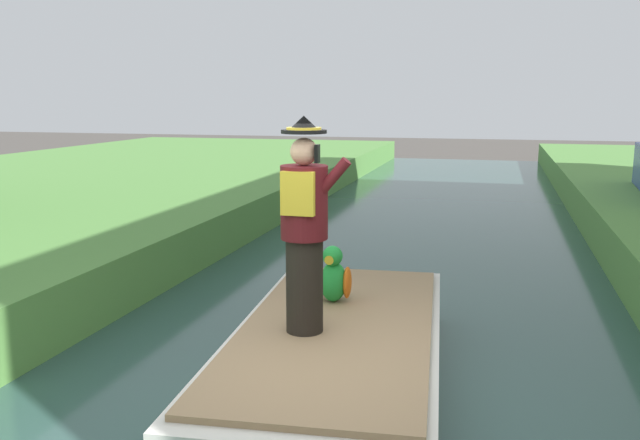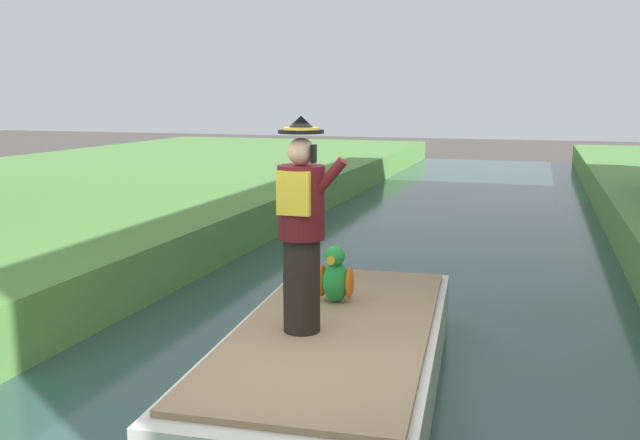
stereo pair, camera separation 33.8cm
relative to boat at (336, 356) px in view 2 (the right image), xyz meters
name	(u,v)px [view 2 (the right image)]	position (x,y,z in m)	size (l,w,h in m)	color
ground_plane	(310,436)	(0.00, -0.75, -0.40)	(80.00, 80.00, 0.00)	#4C4742
canal_water	(310,431)	(0.00, -0.75, -0.35)	(5.94, 48.00, 0.10)	#2D4C47
boat	(336,356)	(0.00, 0.00, 0.00)	(2.13, 4.33, 0.61)	silver
person_pirate	(302,226)	(-0.23, -0.27, 1.23)	(0.61, 0.42, 1.85)	black
parrot_plush	(336,278)	(-0.20, 0.63, 0.55)	(0.36, 0.34, 0.57)	green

